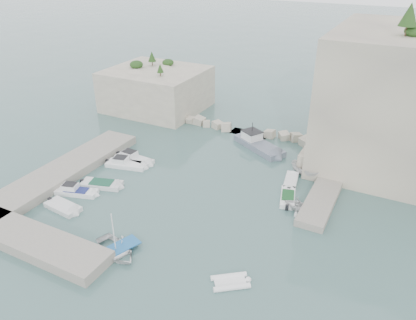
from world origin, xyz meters
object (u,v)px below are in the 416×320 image
at_px(motorboat_b, 127,166).
at_px(rowboat, 116,253).
at_px(motorboat_c, 102,186).
at_px(motorboat_a, 135,161).
at_px(motorboat_e, 63,209).
at_px(tender_east_b, 288,199).
at_px(tender_east_c, 291,183).
at_px(inflatable_dinghy, 230,283).
at_px(tender_east_a, 298,210).
at_px(work_boat, 259,148).
at_px(tender_east_d, 305,176).
at_px(motorboat_d, 77,194).

bearing_deg(motorboat_b, rowboat, -69.23).
height_order(motorboat_c, rowboat, rowboat).
bearing_deg(motorboat_a, motorboat_e, -86.80).
bearing_deg(rowboat, tender_east_b, -14.72).
distance_m(motorboat_e, tender_east_c, 26.72).
height_order(motorboat_a, inflatable_dinghy, motorboat_a).
bearing_deg(motorboat_e, motorboat_c, 90.65).
relative_size(tender_east_a, tender_east_b, 0.70).
xyz_separation_m(motorboat_a, motorboat_e, (-0.14, -12.88, 0.00)).
distance_m(motorboat_b, motorboat_c, 5.43).
distance_m(motorboat_b, work_boat, 18.83).
bearing_deg(tender_east_c, tender_east_d, -31.89).
distance_m(motorboat_b, rowboat, 17.29).
bearing_deg(motorboat_d, inflatable_dinghy, -28.94).
relative_size(motorboat_c, tender_east_c, 1.19).
bearing_deg(motorboat_e, tender_east_a, 33.07).
distance_m(tender_east_a, work_boat, 15.81).
bearing_deg(inflatable_dinghy, tender_east_b, 51.66).
relative_size(motorboat_b, tender_east_b, 1.25).
height_order(tender_east_d, work_boat, work_boat).
bearing_deg(tender_east_d, tender_east_c, -176.18).
distance_m(motorboat_e, work_boat, 27.86).
distance_m(motorboat_a, tender_east_d, 22.50).
bearing_deg(motorboat_e, tender_east_d, 48.44).
bearing_deg(tender_east_d, tender_east_a, -144.11).
height_order(motorboat_b, motorboat_c, motorboat_b).
distance_m(motorboat_e, rowboat, 10.34).
bearing_deg(work_boat, tender_east_a, -23.01).
bearing_deg(rowboat, tender_east_c, -7.65).
bearing_deg(inflatable_dinghy, motorboat_a, 108.06).
xyz_separation_m(inflatable_dinghy, work_boat, (-7.38, 26.05, 0.00)).
xyz_separation_m(motorboat_b, tender_east_a, (22.92, 0.46, 0.00)).
height_order(motorboat_c, work_boat, work_boat).
bearing_deg(motorboat_c, motorboat_b, 78.20).
height_order(motorboat_c, tender_east_d, tender_east_d).
distance_m(motorboat_c, tender_east_a, 23.24).
height_order(tender_east_a, tender_east_d, tender_east_a).
distance_m(motorboat_a, motorboat_c, 7.15).
height_order(rowboat, tender_east_d, tender_east_d).
relative_size(motorboat_a, tender_east_b, 1.30).
relative_size(motorboat_e, tender_east_d, 1.07).
relative_size(tender_east_a, tender_east_c, 0.73).
relative_size(motorboat_c, tender_east_a, 1.64).
xyz_separation_m(tender_east_b, tender_east_c, (-0.78, 3.78, 0.00)).
bearing_deg(rowboat, motorboat_e, 92.74).
distance_m(tender_east_b, work_boat, 13.52).
bearing_deg(tender_east_b, rowboat, 129.86).
relative_size(motorboat_b, motorboat_e, 1.26).
bearing_deg(work_boat, tender_east_d, -0.34).
height_order(motorboat_e, work_boat, work_boat).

